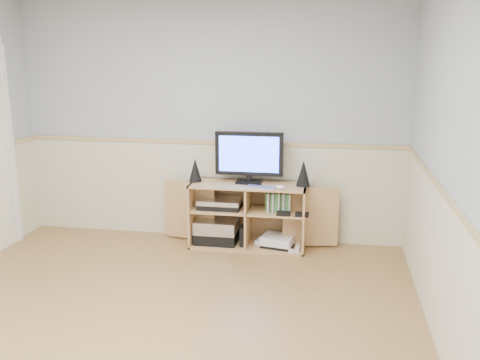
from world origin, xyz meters
name	(u,v)px	position (x,y,z in m)	size (l,w,h in m)	color
room	(128,165)	(-0.06, 0.12, 1.22)	(4.04, 4.54, 2.54)	#AB874C
media_cabinet	(249,213)	(0.44, 2.06, 0.33)	(1.80, 0.43, 0.65)	tan
monitor	(249,155)	(0.44, 2.05, 0.93)	(0.68, 0.18, 0.51)	black
speaker_left	(195,170)	(-0.11, 2.02, 0.77)	(0.13, 0.13, 0.24)	black
speaker_right	(303,173)	(0.98, 2.02, 0.78)	(0.14, 0.14, 0.26)	black
keyboard	(261,187)	(0.58, 1.86, 0.66)	(0.29, 0.12, 0.01)	silver
mouse	(281,187)	(0.77, 1.86, 0.67)	(0.10, 0.06, 0.04)	white
av_components	(218,224)	(0.13, 2.00, 0.22)	(0.51, 0.32, 0.47)	black
game_consoles	(277,241)	(0.74, 1.99, 0.07)	(0.46, 0.32, 0.11)	white
game_cases	(279,202)	(0.75, 1.98, 0.48)	(0.24, 0.14, 0.19)	#3F8C3F
wall_outlet	(306,186)	(1.00, 2.23, 0.60)	(0.12, 0.03, 0.12)	white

